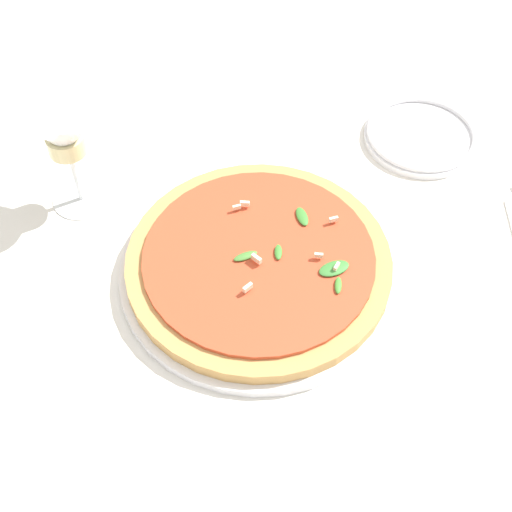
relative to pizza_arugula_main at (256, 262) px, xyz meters
The scene contains 4 objects.
ground_plane 0.02m from the pizza_arugula_main, 126.16° to the right, with size 6.00×6.00×0.00m, color silver.
pizza_arugula_main is the anchor object (origin of this frame).
wine_glass 0.29m from the pizza_arugula_main, 76.39° to the left, with size 0.09×0.09×0.16m.
side_plate_white 0.35m from the pizza_arugula_main, 31.51° to the right, with size 0.17×0.17×0.02m.
Camera 1 is at (-0.54, -0.13, 0.74)m, focal length 50.00 mm.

